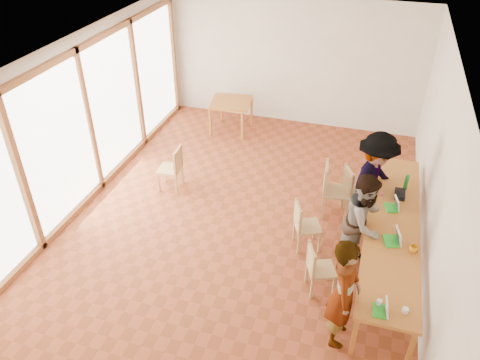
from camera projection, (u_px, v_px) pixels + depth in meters
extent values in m
plane|color=brown|center=(245.00, 214.00, 8.52)|extent=(8.00, 8.00, 0.00)
cube|color=beige|center=(294.00, 62.00, 10.87)|extent=(6.00, 0.10, 3.00)
cube|color=beige|center=(127.00, 335.00, 4.51)|extent=(6.00, 0.10, 3.00)
cube|color=beige|center=(438.00, 171.00, 6.96)|extent=(0.10, 8.00, 3.00)
cube|color=white|center=(88.00, 119.00, 8.41)|extent=(0.10, 8.00, 3.00)
cube|color=white|center=(246.00, 51.00, 6.85)|extent=(6.00, 8.00, 0.04)
cube|color=#A65924|center=(393.00, 225.00, 7.12)|extent=(0.80, 4.00, 0.05)
cube|color=#A65924|center=(354.00, 337.00, 5.87)|extent=(0.06, 0.06, 0.70)
cube|color=#A65924|center=(374.00, 176.00, 8.95)|extent=(0.06, 0.06, 0.70)
cube|color=#A65924|center=(410.00, 351.00, 5.70)|extent=(0.06, 0.06, 0.70)
cube|color=#A65924|center=(411.00, 181.00, 8.79)|extent=(0.06, 0.06, 0.70)
cube|color=#A65924|center=(231.00, 102.00, 10.86)|extent=(0.90, 0.90, 0.05)
cube|color=#A65924|center=(210.00, 122.00, 10.86)|extent=(0.05, 0.05, 0.70)
cube|color=#A65924|center=(221.00, 108.00, 11.48)|extent=(0.05, 0.05, 0.70)
cube|color=#A65924|center=(242.00, 126.00, 10.67)|extent=(0.05, 0.05, 0.70)
cube|color=#A65924|center=(252.00, 112.00, 11.29)|extent=(0.05, 0.05, 0.70)
cube|color=tan|center=(321.00, 270.00, 6.80)|extent=(0.50, 0.50, 0.04)
cube|color=tan|center=(311.00, 259.00, 6.66)|extent=(0.18, 0.37, 0.40)
cube|color=tan|center=(308.00, 227.00, 7.59)|extent=(0.52, 0.52, 0.04)
cube|color=tan|center=(298.00, 216.00, 7.45)|extent=(0.19, 0.38, 0.42)
cube|color=tan|center=(336.00, 192.00, 8.29)|extent=(0.52, 0.52, 0.04)
cube|color=tan|center=(326.00, 178.00, 8.17)|extent=(0.10, 0.47, 0.49)
cube|color=tan|center=(357.00, 192.00, 8.33)|extent=(0.58, 0.58, 0.04)
cube|color=tan|center=(348.00, 181.00, 8.17)|extent=(0.22, 0.42, 0.46)
cube|color=tan|center=(170.00, 169.00, 9.00)|extent=(0.45, 0.45, 0.04)
cube|color=tan|center=(178.00, 160.00, 8.83)|extent=(0.07, 0.42, 0.44)
imported|color=gray|center=(344.00, 293.00, 5.85)|extent=(0.41, 0.61, 1.65)
imported|color=gray|center=(364.00, 223.00, 7.01)|extent=(0.89, 0.99, 1.66)
imported|color=gray|center=(373.00, 183.00, 7.73)|extent=(1.05, 1.35, 1.83)
cube|color=green|center=(379.00, 311.00, 5.70)|extent=(0.17, 0.24, 0.02)
cube|color=white|center=(387.00, 307.00, 5.63)|extent=(0.07, 0.21, 0.19)
cube|color=green|center=(391.00, 241.00, 6.76)|extent=(0.25, 0.31, 0.03)
cube|color=white|center=(399.00, 236.00, 6.70)|extent=(0.14, 0.26, 0.23)
cube|color=green|center=(391.00, 208.00, 7.42)|extent=(0.23, 0.28, 0.03)
cube|color=white|center=(397.00, 203.00, 7.37)|extent=(0.13, 0.23, 0.20)
imported|color=#F6A410|center=(414.00, 249.00, 6.57)|extent=(0.14, 0.14, 0.10)
cylinder|color=#1B7C2D|center=(406.00, 182.00, 7.79)|extent=(0.07, 0.07, 0.28)
cylinder|color=silver|center=(379.00, 303.00, 5.75)|extent=(0.07, 0.07, 0.09)
cylinder|color=white|center=(405.00, 310.00, 5.67)|extent=(0.08, 0.08, 0.06)
cube|color=#CB3A5D|center=(382.00, 194.00, 7.74)|extent=(0.05, 0.10, 0.01)
cube|color=black|center=(400.00, 194.00, 7.68)|extent=(0.16, 0.26, 0.09)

